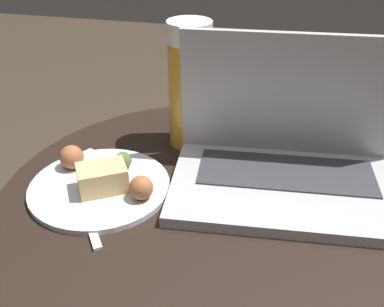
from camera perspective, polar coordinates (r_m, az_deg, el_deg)
name	(u,v)px	position (r m, az deg, el deg)	size (l,w,h in m)	color
table	(210,268)	(0.80, 2.24, -14.32)	(0.67, 0.67, 0.58)	black
napkin	(93,176)	(0.76, -12.49, -2.80)	(0.18, 0.16, 0.00)	white
laptop	(288,157)	(0.72, 12.09, -0.43)	(0.37, 0.25, 0.23)	#B2B2B7
beer_glass	(190,85)	(0.79, -0.31, 8.64)	(0.08, 0.08, 0.23)	gold
snack_plate	(101,182)	(0.72, -11.46, -3.51)	(0.22, 0.22, 0.05)	silver
fork	(84,206)	(0.70, -13.53, -6.45)	(0.11, 0.15, 0.00)	silver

